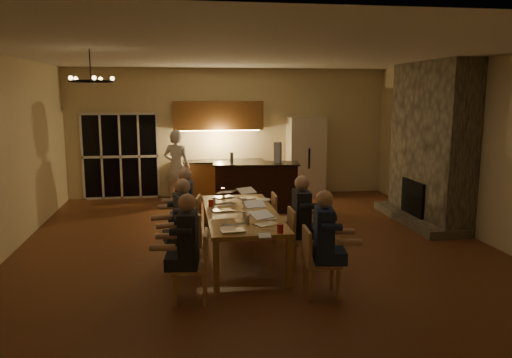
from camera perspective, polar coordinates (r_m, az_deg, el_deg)
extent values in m
plane|color=brown|center=(8.55, 0.02, -7.80)|extent=(9.00, 9.00, 0.00)
cube|color=beige|center=(12.68, -3.05, 5.29)|extent=(8.00, 0.04, 3.20)
cube|color=beige|center=(9.67, 24.33, 3.07)|extent=(0.04, 9.00, 3.20)
cube|color=white|center=(8.18, 0.02, 14.24)|extent=(8.00, 9.00, 0.04)
cube|color=black|center=(12.71, -15.22, 2.48)|extent=(1.86, 0.08, 2.10)
cube|color=#766D5C|center=(10.54, 19.34, 3.86)|extent=(0.58, 2.50, 3.20)
cube|color=beige|center=(12.71, 5.70, 2.54)|extent=(0.90, 0.68, 2.00)
cube|color=tan|center=(7.92, -1.68, -6.42)|extent=(1.10, 2.71, 0.75)
cube|color=black|center=(11.02, 0.03, -0.92)|extent=(1.94, 0.91, 1.08)
imported|color=white|center=(11.82, -9.03, 1.34)|extent=(0.75, 0.64, 1.76)
torus|color=black|center=(7.58, -18.34, 10.56)|extent=(0.62, 0.62, 0.03)
cylinder|color=white|center=(7.44, -1.28, -4.09)|extent=(0.07, 0.07, 0.10)
cylinder|color=white|center=(8.39, -1.35, -2.51)|extent=(0.08, 0.08, 0.10)
cylinder|color=white|center=(8.48, -4.92, -2.40)|extent=(0.07, 0.07, 0.10)
cylinder|color=#B81C0C|center=(6.65, 2.79, -5.67)|extent=(0.09, 0.09, 0.12)
cylinder|color=#B81C0C|center=(8.21, -5.17, -2.73)|extent=(0.08, 0.08, 0.12)
cylinder|color=#B2B2B7|center=(7.11, -1.03, -4.66)|extent=(0.07, 0.07, 0.12)
cylinder|color=#3F0F0C|center=(9.17, -3.79, -1.40)|extent=(0.06, 0.06, 0.12)
cylinder|color=white|center=(7.39, 1.46, -4.51)|extent=(0.24, 0.24, 0.02)
cylinder|color=white|center=(6.84, -3.21, -5.68)|extent=(0.23, 0.23, 0.02)
cylinder|color=white|center=(8.66, 0.80, -2.39)|extent=(0.27, 0.27, 0.02)
cube|color=white|center=(6.52, 0.98, -6.49)|extent=(0.17, 0.24, 0.01)
cylinder|color=#99999E|center=(10.86, -2.80, 2.43)|extent=(0.07, 0.07, 0.24)
cube|color=silver|center=(10.96, 2.50, 3.05)|extent=(0.19, 0.19, 0.45)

